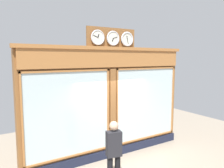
% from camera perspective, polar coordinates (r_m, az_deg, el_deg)
% --- Properties ---
extents(shop_facade, '(5.75, 0.42, 4.12)m').
position_cam_1_polar(shop_facade, '(7.02, -0.54, -4.68)').
color(shop_facade, brown).
rests_on(shop_facade, ground_plane).
extents(pedestrian, '(0.40, 0.29, 1.69)m').
position_cam_1_polar(pedestrian, '(5.55, 0.48, -17.30)').
color(pedestrian, black).
rests_on(pedestrian, ground_plane).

